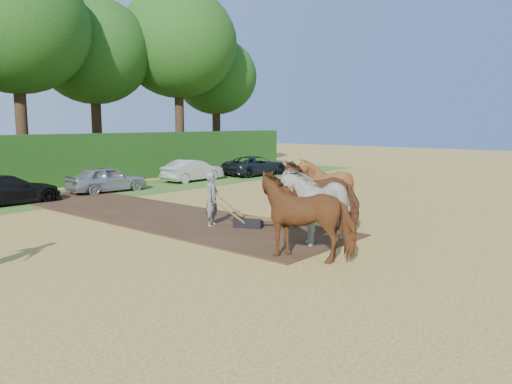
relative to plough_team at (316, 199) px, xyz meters
name	(u,v)px	position (x,y,z in m)	size (l,w,h in m)	color
ground	(262,250)	(-2.92, -0.12, -1.16)	(120.00, 120.00, 0.00)	gold
earth_strip	(153,214)	(-1.42, 6.88, -1.14)	(4.50, 17.00, 0.05)	#472D1C
grass_verge	(35,201)	(-2.92, 13.88, -1.15)	(50.00, 5.00, 0.03)	#38601E
plough_team	(316,199)	(0.00, 0.00, 0.00)	(7.74, 6.75, 2.34)	brown
parked_cars	(58,185)	(-1.80, 13.67, -0.47)	(35.85, 2.88, 1.48)	silver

